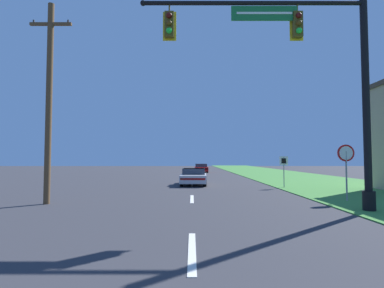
{
  "coord_description": "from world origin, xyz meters",
  "views": [
    {
      "loc": [
        -0.0,
        -0.28,
        1.9
      ],
      "look_at": [
        0.0,
        22.91,
        3.06
      ],
      "focal_mm": 28.0,
      "sensor_mm": 36.0,
      "label": 1
    }
  ],
  "objects_px": {
    "signal_mast": "(312,69)",
    "utility_pole_near": "(49,99)",
    "car_ahead": "(194,177)",
    "far_car": "(201,168)",
    "route_sign_post": "(284,165)",
    "stop_sign": "(346,160)"
  },
  "relations": [
    {
      "from": "stop_sign",
      "to": "route_sign_post",
      "type": "distance_m",
      "value": 6.37
    },
    {
      "from": "car_ahead",
      "to": "stop_sign",
      "type": "height_order",
      "value": "stop_sign"
    },
    {
      "from": "far_car",
      "to": "route_sign_post",
      "type": "distance_m",
      "value": 22.98
    },
    {
      "from": "car_ahead",
      "to": "utility_pole_near",
      "type": "bearing_deg",
      "value": -123.81
    },
    {
      "from": "stop_sign",
      "to": "far_car",
      "type": "bearing_deg",
      "value": 101.07
    },
    {
      "from": "stop_sign",
      "to": "route_sign_post",
      "type": "xyz_separation_m",
      "value": [
        -0.87,
        6.3,
        -0.34
      ]
    },
    {
      "from": "stop_sign",
      "to": "utility_pole_near",
      "type": "xyz_separation_m",
      "value": [
        -13.05,
        -0.72,
        2.62
      ]
    },
    {
      "from": "signal_mast",
      "to": "utility_pole_near",
      "type": "bearing_deg",
      "value": 170.21
    },
    {
      "from": "route_sign_post",
      "to": "utility_pole_near",
      "type": "relative_size",
      "value": 0.23
    },
    {
      "from": "route_sign_post",
      "to": "signal_mast",
      "type": "bearing_deg",
      "value": -100.25
    },
    {
      "from": "signal_mast",
      "to": "route_sign_post",
      "type": "bearing_deg",
      "value": 79.75
    },
    {
      "from": "stop_sign",
      "to": "route_sign_post",
      "type": "bearing_deg",
      "value": 97.84
    },
    {
      "from": "signal_mast",
      "to": "far_car",
      "type": "height_order",
      "value": "signal_mast"
    },
    {
      "from": "route_sign_post",
      "to": "utility_pole_near",
      "type": "height_order",
      "value": "utility_pole_near"
    },
    {
      "from": "signal_mast",
      "to": "route_sign_post",
      "type": "relative_size",
      "value": 4.21
    },
    {
      "from": "car_ahead",
      "to": "far_car",
      "type": "relative_size",
      "value": 0.95
    },
    {
      "from": "far_car",
      "to": "utility_pole_near",
      "type": "height_order",
      "value": "utility_pole_near"
    },
    {
      "from": "car_ahead",
      "to": "far_car",
      "type": "height_order",
      "value": "same"
    },
    {
      "from": "signal_mast",
      "to": "stop_sign",
      "type": "distance_m",
      "value": 4.87
    },
    {
      "from": "far_car",
      "to": "signal_mast",
      "type": "bearing_deg",
      "value": -84.23
    },
    {
      "from": "signal_mast",
      "to": "utility_pole_near",
      "type": "height_order",
      "value": "utility_pole_near"
    },
    {
      "from": "route_sign_post",
      "to": "stop_sign",
      "type": "bearing_deg",
      "value": -82.16
    }
  ]
}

